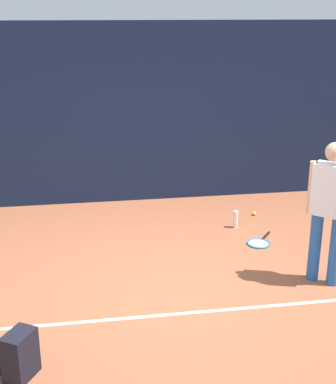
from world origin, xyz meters
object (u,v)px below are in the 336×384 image
object	(u,v)px
tennis_racket	(259,243)
tennis_ball_near_player	(254,213)
backpack	(19,355)
tennis_player	(330,205)
water_bottle	(236,219)

from	to	relation	value
tennis_racket	tennis_ball_near_player	size ratio (longest dim) A/B	8.98
tennis_racket	tennis_ball_near_player	bearing A→B (deg)	-156.19
tennis_racket	backpack	distance (m)	3.82
tennis_player	tennis_ball_near_player	xyz separation A→B (m)	(-0.14, 2.20, -0.93)
tennis_racket	water_bottle	world-z (taller)	water_bottle
tennis_player	tennis_ball_near_player	distance (m)	2.39
tennis_player	tennis_racket	distance (m)	1.55
tennis_player	water_bottle	xyz separation A→B (m)	(-0.57, 1.77, -0.84)
backpack	tennis_racket	bearing A→B (deg)	159.13
water_bottle	tennis_racket	bearing A→B (deg)	-74.44
tennis_player	tennis_racket	size ratio (longest dim) A/B	2.87
tennis_player	backpack	xyz separation A→B (m)	(-3.38, -1.22, -0.76)
tennis_player	backpack	size ratio (longest dim) A/B	3.86
water_bottle	tennis_ball_near_player	bearing A→B (deg)	45.14
tennis_player	tennis_ball_near_player	size ratio (longest dim) A/B	25.76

